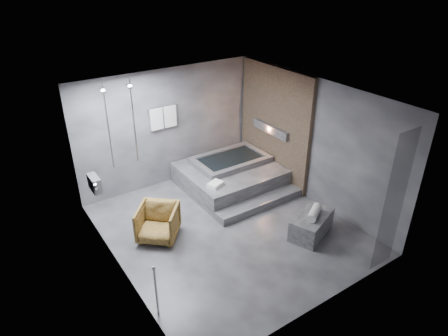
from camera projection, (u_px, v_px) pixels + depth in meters
room at (238, 144)px, 7.78m from camera, size 5.00×5.04×2.82m
tub_deck at (230, 176)px, 9.68m from camera, size 2.20×2.00×0.50m
tub_step at (260, 204)px, 8.89m from camera, size 2.20×0.36×0.18m
concrete_bench at (311, 225)px, 7.96m from camera, size 1.13×0.87×0.45m
driftwood_chair at (158, 223)px, 7.81m from camera, size 1.07×1.07×0.70m
rolled_towel at (314, 213)px, 7.78m from camera, size 0.51×0.40×0.18m
deck_towel at (216, 184)px, 8.75m from camera, size 0.39×0.34×0.09m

